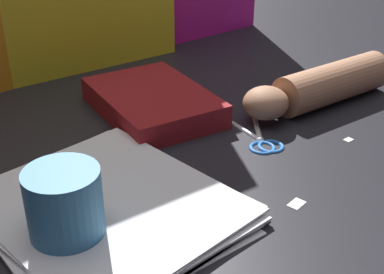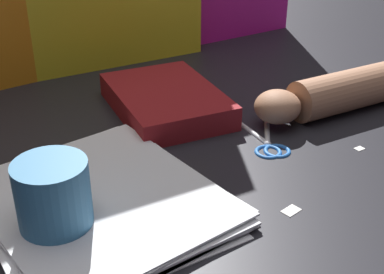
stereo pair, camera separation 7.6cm
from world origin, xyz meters
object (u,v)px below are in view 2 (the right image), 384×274
at_px(mug, 54,200).
at_px(paper_stack, 100,202).
at_px(hand_forearm, 336,92).
at_px(scissors, 268,142).
at_px(book_closed, 166,101).

bearing_deg(mug, paper_stack, 17.20).
xyz_separation_m(hand_forearm, mug, (-0.55, -0.04, 0.01)).
height_order(paper_stack, scissors, paper_stack).
xyz_separation_m(paper_stack, hand_forearm, (0.49, 0.02, 0.03)).
distance_m(hand_forearm, mug, 0.56).
bearing_deg(paper_stack, mug, -162.80).
xyz_separation_m(book_closed, scissors, (0.07, -0.20, -0.02)).
distance_m(scissors, hand_forearm, 0.19).
xyz_separation_m(scissors, mug, (-0.37, -0.02, 0.05)).
xyz_separation_m(paper_stack, mug, (-0.07, -0.02, 0.04)).
xyz_separation_m(paper_stack, scissors, (0.30, -0.00, -0.00)).
bearing_deg(hand_forearm, paper_stack, -177.41).
bearing_deg(scissors, hand_forearm, 7.15).
bearing_deg(hand_forearm, mug, -175.56).
bearing_deg(paper_stack, book_closed, 40.12).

